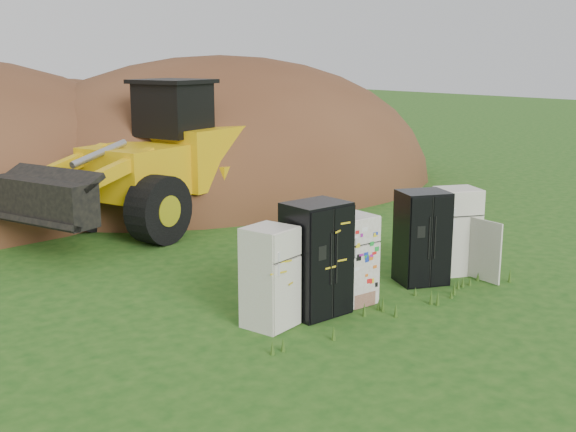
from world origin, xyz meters
The scene contains 9 objects.
ground centered at (0.00, 0.00, 0.00)m, with size 120.00×120.00×0.00m, color #1A4913.
fridge_leftmost centered at (-2.48, 0.03, 0.85)m, with size 0.75×0.72×1.70m, color silver, non-canonical shape.
fridge_black_side centered at (-1.47, 0.00, 1.00)m, with size 1.04×0.82×1.99m, color black, non-canonical shape.
fridge_sticker centered at (-0.60, -0.01, 0.82)m, with size 0.73×0.68×1.65m, color white, non-canonical shape.
fridge_black_right centered at (1.32, -0.02, 0.93)m, with size 0.93×0.77×1.85m, color black, non-canonical shape.
fridge_open_door centered at (2.40, -0.03, 0.89)m, with size 0.81×0.75×1.79m, color silver, non-canonical shape.
wheel_loader centered at (-0.53, 7.49, 1.91)m, with size 7.91×3.21×3.83m, color gold, non-canonical shape.
dirt_mound_right centered at (4.64, 11.81, 0.00)m, with size 16.82×12.34×8.90m, color #4C2A18.
dirt_mound_back centered at (0.51, 18.35, 0.00)m, with size 18.23×12.15×7.22m, color #4C2A18.
Camera 1 is at (-9.54, -8.99, 4.46)m, focal length 45.00 mm.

